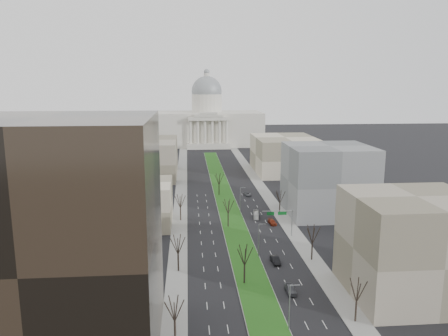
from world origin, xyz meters
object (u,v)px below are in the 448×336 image
car_grey_far (247,194)px  box_van (256,215)px  car_red (272,222)px  car_grey_near (291,289)px  car_black (275,260)px

car_grey_far → box_van: 29.51m
box_van → car_red: bearing=-52.5°
car_red → box_van: (-4.15, 7.43, 0.27)m
car_grey_far → box_van: box_van is taller
car_grey_near → box_van: box_van is taller
car_black → car_grey_near: bearing=-92.7°
car_grey_near → box_van: (0.88, 54.24, 0.14)m
car_red → box_van: size_ratio=0.70×
car_grey_near → box_van: bearing=89.4°
car_grey_near → car_black: size_ratio=0.98×
car_grey_near → car_red: (5.03, 46.81, -0.13)m
car_red → car_black: bearing=-105.4°
car_black → car_grey_far: (2.03, 67.77, -0.19)m
car_red → box_van: bearing=113.4°
car_grey_near → car_grey_far: (1.87, 83.73, -0.20)m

